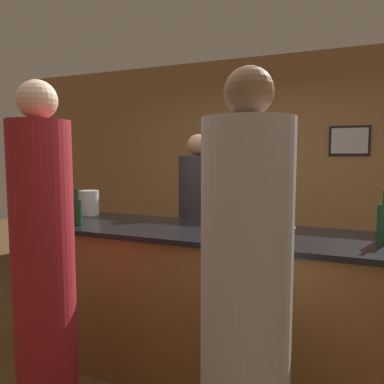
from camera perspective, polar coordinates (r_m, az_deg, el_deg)
name	(u,v)px	position (r m, az deg, el deg)	size (l,w,h in m)	color
ground_plane	(208,374)	(3.02, 2.52, -25.98)	(14.00, 14.00, 0.00)	brown
back_wall	(272,170)	(4.80, 12.17, 3.30)	(8.00, 0.08, 2.80)	#A37547
bar_counter	(209,303)	(2.78, 2.57, -16.56)	(2.59, 0.78, 1.06)	brown
bartender	(198,235)	(3.60, 0.86, -6.56)	(0.36, 0.36, 1.78)	#2D2D33
guest_0	(246,310)	(1.75, 8.19, -17.36)	(0.40, 0.40, 1.95)	#B2B2B7
guest_1	(44,274)	(2.27, -21.60, -11.48)	(0.33, 0.33, 1.98)	maroon
wine_bottle_0	(384,222)	(2.52, 27.20, -4.12)	(0.08, 0.08, 0.31)	#19381E
wine_bottle_1	(246,219)	(2.34, 8.24, -4.17)	(0.07, 0.07, 0.31)	#19381E
wine_bottle_2	(77,212)	(2.89, -17.15, -2.90)	(0.07, 0.07, 0.27)	#19381E
ice_bucket	(89,203)	(3.38, -15.39, -1.58)	(0.17, 0.17, 0.21)	silver
wine_glass_0	(290,223)	(2.20, 14.75, -4.54)	(0.06, 0.06, 0.18)	silver
wine_glass_1	(68,206)	(3.05, -18.37, -2.09)	(0.07, 0.07, 0.16)	silver
wine_glass_2	(274,217)	(2.51, 12.35, -3.79)	(0.06, 0.06, 0.16)	silver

